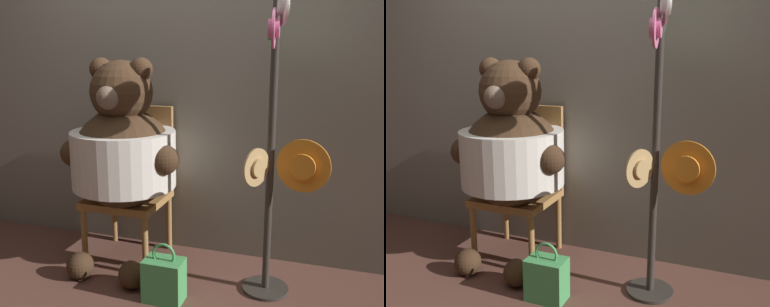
% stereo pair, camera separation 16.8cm
% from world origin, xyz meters
% --- Properties ---
extents(ground_plane, '(14.00, 14.00, 0.00)m').
position_xyz_m(ground_plane, '(0.00, 0.00, 0.00)').
color(ground_plane, brown).
extents(wall_back, '(8.00, 0.10, 2.23)m').
position_xyz_m(wall_back, '(0.00, 0.77, 1.11)').
color(wall_back, slate).
rests_on(wall_back, ground_plane).
extents(chair, '(0.51, 0.48, 1.05)m').
position_xyz_m(chair, '(-0.32, 0.55, 0.54)').
color(chair, '#9E703D').
rests_on(chair, ground_plane).
extents(teddy_bear, '(0.82, 0.73, 1.39)m').
position_xyz_m(teddy_bear, '(-0.30, 0.37, 0.78)').
color(teddy_bear, '#3D2819').
rests_on(teddy_bear, ground_plane).
extents(hat_display_rack, '(0.47, 0.52, 1.73)m').
position_xyz_m(hat_display_rack, '(0.70, 0.28, 0.92)').
color(hat_display_rack, '#332D28').
rests_on(hat_display_rack, ground_plane).
extents(handbag_on_ground, '(0.23, 0.15, 0.36)m').
position_xyz_m(handbag_on_ground, '(0.12, 0.01, 0.13)').
color(handbag_on_ground, '#479E56').
rests_on(handbag_on_ground, ground_plane).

